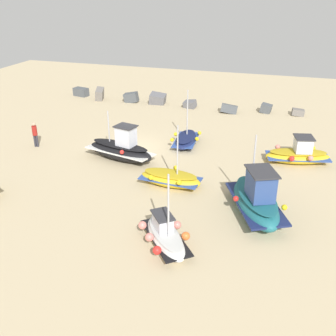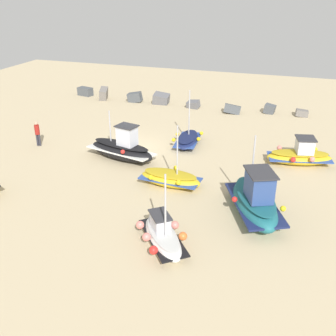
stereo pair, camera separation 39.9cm
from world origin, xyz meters
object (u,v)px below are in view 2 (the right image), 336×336
Objects in this scene: fishing_boat_3 at (162,235)px; fishing_boat_6 at (300,155)px; fishing_boat_0 at (170,178)px; person_walking at (37,132)px; fishing_boat_5 at (188,140)px; fishing_boat_4 at (255,201)px; fishing_boat_1 at (122,149)px.

fishing_boat_6 is (5.16, 10.32, 0.11)m from fishing_boat_3.
fishing_boat_0 is 10.52m from person_walking.
fishing_boat_0 is 0.86× the size of fishing_boat_6.
person_walking is at bearing 17.37° from fishing_boat_3.
fishing_boat_6 is at bearing 78.89° from fishing_boat_5.
person_walking is at bearing -75.09° from fishing_boat_5.
person_walking is (-14.85, 4.41, 0.15)m from fishing_boat_4.
fishing_boat_0 reaches higher than fishing_boat_3.
fishing_boat_5 reaches higher than fishing_boat_3.
fishing_boat_0 is at bearing -134.47° from fishing_boat_4.
fishing_boat_5 is (-0.74, 6.00, -0.06)m from fishing_boat_0.
fishing_boat_3 is 0.84× the size of fishing_boat_6.
fishing_boat_5 reaches higher than fishing_boat_6.
fishing_boat_1 is 1.17× the size of fishing_boat_6.
fishing_boat_3 is 2.05× the size of person_walking.
fishing_boat_1 is 2.83× the size of person_walking.
fishing_boat_5 is at bearing -27.70° from fishing_boat_3.
fishing_boat_1 is 4.82m from fishing_boat_5.
fishing_boat_1 reaches higher than fishing_boat_6.
fishing_boat_4 reaches higher than fishing_boat_5.
fishing_boat_0 is 8.30m from fishing_boat_6.
fishing_boat_6 is at bearing 28.32° from fishing_boat_1.
fishing_boat_1 is at bearing -101.33° from person_walking.
fishing_boat_4 reaches higher than fishing_boat_0.
fishing_boat_3 is 11.54m from fishing_boat_6.
fishing_boat_0 is at bearing -18.05° from fishing_boat_1.
fishing_boat_6 is at bearing -90.07° from person_walking.
fishing_boat_1 is at bearing -139.89° from fishing_boat_4.
fishing_boat_0 is 1.01× the size of fishing_boat_3.
fishing_boat_4 reaches higher than fishing_boat_3.
fishing_boat_3 is 11.36m from fishing_boat_5.
fishing_boat_1 is at bearing -178.27° from fishing_boat_6.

